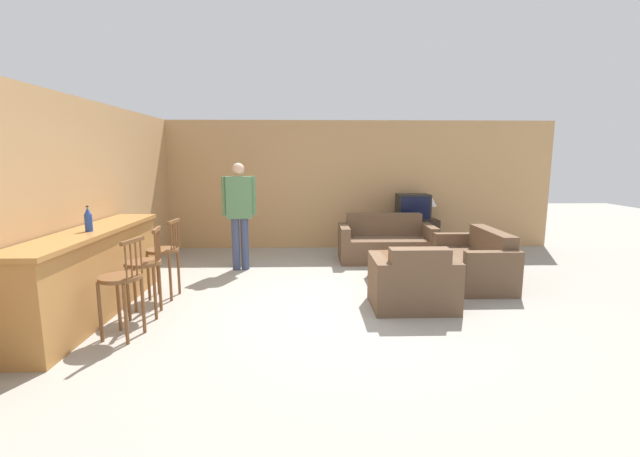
% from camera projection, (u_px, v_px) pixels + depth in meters
% --- Properties ---
extents(ground_plane, '(24.00, 24.00, 0.00)m').
position_uv_depth(ground_plane, '(334.00, 304.00, 5.49)').
color(ground_plane, gray).
extents(wall_back, '(9.40, 0.08, 2.60)m').
position_uv_depth(wall_back, '(324.00, 185.00, 8.79)').
color(wall_back, tan).
rests_on(wall_back, ground_plane).
extents(wall_left, '(0.08, 8.56, 2.60)m').
position_uv_depth(wall_left, '(118.00, 195.00, 6.45)').
color(wall_left, tan).
rests_on(wall_left, ground_plane).
extents(bar_counter, '(0.55, 2.83, 1.03)m').
position_uv_depth(bar_counter, '(93.00, 273.00, 5.02)').
color(bar_counter, '#A87038').
rests_on(bar_counter, ground_plane).
extents(bar_chair_near, '(0.50, 0.50, 1.05)m').
position_uv_depth(bar_chair_near, '(121.00, 284.00, 4.38)').
color(bar_chair_near, brown).
rests_on(bar_chair_near, ground_plane).
extents(bar_chair_mid, '(0.47, 0.47, 1.05)m').
position_uv_depth(bar_chair_mid, '(144.00, 269.00, 5.00)').
color(bar_chair_mid, brown).
rests_on(bar_chair_mid, ground_plane).
extents(bar_chair_far, '(0.44, 0.44, 1.05)m').
position_uv_depth(bar_chair_far, '(164.00, 256.00, 5.67)').
color(bar_chair_far, brown).
rests_on(bar_chair_far, ground_plane).
extents(couch_far, '(1.70, 0.83, 0.83)m').
position_uv_depth(couch_far, '(386.00, 244.00, 7.80)').
color(couch_far, brown).
rests_on(couch_far, ground_plane).
extents(armchair_near, '(1.02, 0.78, 0.81)m').
position_uv_depth(armchair_near, '(413.00, 284.00, 5.30)').
color(armchair_near, brown).
rests_on(armchair_near, ground_plane).
extents(loveseat_right, '(0.76, 1.54, 0.80)m').
position_uv_depth(loveseat_right, '(475.00, 263.00, 6.39)').
color(loveseat_right, brown).
rests_on(loveseat_right, ground_plane).
extents(coffee_table, '(0.59, 0.90, 0.40)m').
position_uv_depth(coffee_table, '(392.00, 260.00, 6.41)').
color(coffee_table, brown).
rests_on(coffee_table, ground_plane).
extents(tv_unit, '(0.99, 0.52, 0.64)m').
position_uv_depth(tv_unit, '(412.00, 235.00, 8.60)').
color(tv_unit, '#2D2319').
rests_on(tv_unit, ground_plane).
extents(tv, '(0.63, 0.45, 0.50)m').
position_uv_depth(tv, '(413.00, 207.00, 8.51)').
color(tv, black).
rests_on(tv, tv_unit).
extents(bottle, '(0.08, 0.08, 0.29)m').
position_uv_depth(bottle, '(88.00, 220.00, 4.83)').
color(bottle, '#234293').
rests_on(bottle, bar_counter).
extents(table_lamp, '(0.23, 0.23, 0.47)m').
position_uv_depth(table_lamp, '(431.00, 202.00, 8.50)').
color(table_lamp, brown).
rests_on(table_lamp, tv_unit).
extents(person_by_window, '(0.54, 0.23, 1.78)m').
position_uv_depth(person_by_window, '(239.00, 210.00, 7.03)').
color(person_by_window, '#384260').
rests_on(person_by_window, ground_plane).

